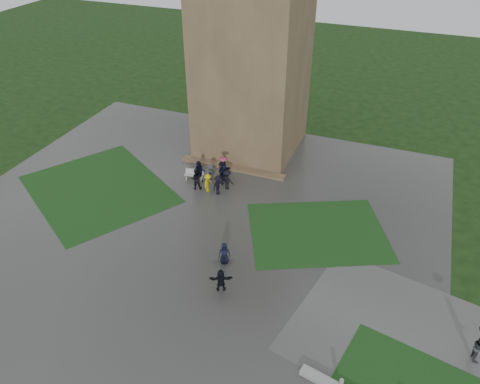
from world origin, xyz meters
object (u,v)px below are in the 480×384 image
(tower, at_px, (252,45))
(pedestrian_near, at_px, (221,280))
(bench, at_px, (194,174))
(pedestrian_mid, at_px, (224,253))

(tower, relative_size, pedestrian_near, 12.15)
(pedestrian_near, bearing_deg, tower, -99.65)
(tower, height_order, bench, tower)
(tower, height_order, pedestrian_near, tower)
(bench, xyz_separation_m, pedestrian_mid, (6.01, -8.09, 0.30))
(bench, relative_size, pedestrian_mid, 1.04)
(bench, bearing_deg, pedestrian_near, -66.28)
(tower, height_order, pedestrian_mid, tower)
(tower, bearing_deg, pedestrian_mid, -75.87)
(bench, bearing_deg, pedestrian_mid, -62.81)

